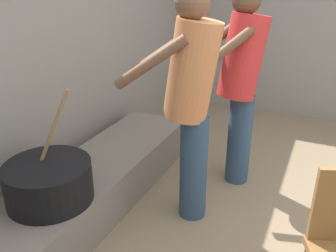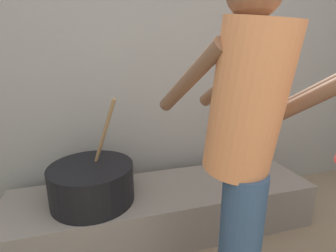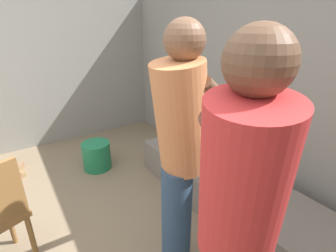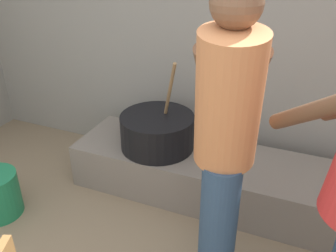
{
  "view_description": "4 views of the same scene",
  "coord_description": "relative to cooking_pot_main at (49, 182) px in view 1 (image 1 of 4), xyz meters",
  "views": [
    {
      "loc": [
        -2.05,
        0.2,
        1.7
      ],
      "look_at": [
        -0.11,
        1.1,
        0.77
      ],
      "focal_mm": 37.74,
      "sensor_mm": 36.0,
      "label": 1
    },
    {
      "loc": [
        -0.56,
        0.09,
        1.31
      ],
      "look_at": [
        -0.21,
        1.31,
        0.95
      ],
      "focal_mm": 27.22,
      "sensor_mm": 36.0,
      "label": 2
    },
    {
      "loc": [
        1.14,
        0.2,
        1.63
      ],
      "look_at": [
        -0.41,
        1.21,
        0.87
      ],
      "focal_mm": 27.26,
      "sensor_mm": 36.0,
      "label": 3
    },
    {
      "loc": [
        0.37,
        -0.48,
        1.78
      ],
      "look_at": [
        -0.2,
        0.9,
        1.0
      ],
      "focal_mm": 39.04,
      "sensor_mm": 36.0,
      "label": 4
    }
  ],
  "objects": [
    {
      "name": "block_enclosure_rear",
      "position": [
        0.62,
        0.54,
        0.51
      ],
      "size": [
        5.49,
        0.2,
        1.96
      ],
      "primitive_type": "cube",
      "color": "gray",
      "rests_on": "ground_plane"
    },
    {
      "name": "hearth_ledge",
      "position": [
        0.5,
        0.02,
        -0.3
      ],
      "size": [
        2.24,
        0.6,
        0.34
      ],
      "primitive_type": "cube",
      "color": "slate",
      "rests_on": "ground_plane"
    },
    {
      "name": "cooking_pot_main",
      "position": [
        0.0,
        0.0,
        0.0
      ],
      "size": [
        0.55,
        0.55,
        0.71
      ],
      "color": "black",
      "rests_on": "hearth_ledge"
    },
    {
      "name": "cook_in_orange_shirt",
      "position": [
        0.67,
        -0.69,
        0.47
      ],
      "size": [
        0.47,
        0.73,
        1.65
      ],
      "color": "navy",
      "rests_on": "ground_plane"
    },
    {
      "name": "cook_in_red_shirt",
      "position": [
        1.28,
        -0.88,
        0.46
      ],
      "size": [
        0.68,
        0.72,
        1.63
      ],
      "color": "navy",
      "rests_on": "ground_plane"
    }
  ]
}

